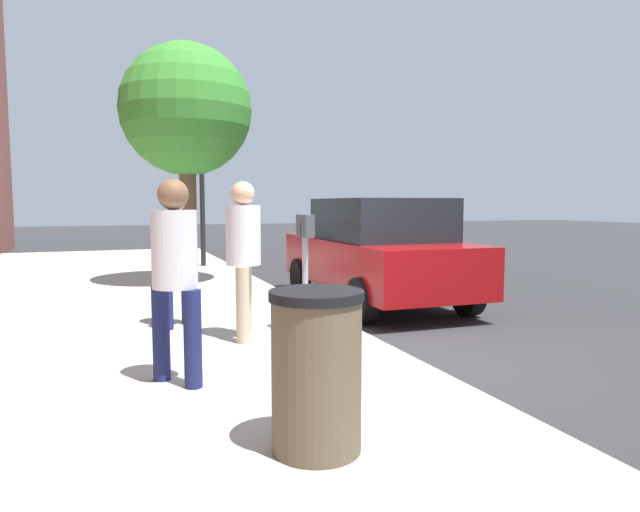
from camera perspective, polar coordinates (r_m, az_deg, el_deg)
ground_plane at (r=6.49m, az=6.06°, el=-9.75°), size 80.00×80.00×0.00m
sidewalk_slab at (r=5.82m, az=-21.92°, el=-11.11°), size 28.00×6.00×0.15m
parking_meter at (r=6.52m, az=-1.51°, el=0.77°), size 0.36×0.12×1.41m
pedestrian_at_meter at (r=6.35m, az=-7.81°, el=0.96°), size 0.52×0.39×1.79m
pedestrian_bystander at (r=4.86m, az=-14.58°, el=-0.89°), size 0.45×0.38×1.74m
parking_officer at (r=7.15m, az=-14.45°, el=0.73°), size 0.39×0.43×1.69m
parked_sedan_near at (r=9.42m, az=5.79°, el=0.51°), size 4.43×2.02×1.77m
street_tree at (r=11.11m, az=-13.48°, el=14.11°), size 2.45×2.45×4.51m
traffic_signal at (r=14.14m, az=-11.56°, el=8.87°), size 0.24×0.44×3.60m
trash_bin at (r=3.54m, az=-0.37°, el=-11.60°), size 0.59×0.59×1.01m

